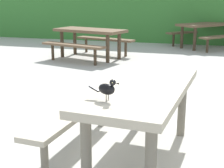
{
  "coord_description": "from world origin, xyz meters",
  "views": [
    {
      "loc": [
        0.37,
        -3.16,
        1.55
      ],
      "look_at": [
        -0.42,
        -0.58,
        0.84
      ],
      "focal_mm": 53.74,
      "sensor_mm": 36.0,
      "label": 1
    }
  ],
  "objects_px": {
    "picnic_table_mid_left": "(205,29)",
    "picnic_table_foreground": "(143,104)",
    "bird_grackle": "(108,88)",
    "picnic_table_mid_right": "(90,36)"
  },
  "relations": [
    {
      "from": "picnic_table_mid_left",
      "to": "picnic_table_foreground",
      "type": "bearing_deg",
      "value": -92.55
    },
    {
      "from": "picnic_table_mid_left",
      "to": "bird_grackle",
      "type": "bearing_deg",
      "value": -93.59
    },
    {
      "from": "picnic_table_mid_left",
      "to": "picnic_table_mid_right",
      "type": "relative_size",
      "value": 1.14
    },
    {
      "from": "picnic_table_foreground",
      "to": "picnic_table_mid_right",
      "type": "bearing_deg",
      "value": 115.69
    },
    {
      "from": "picnic_table_mid_right",
      "to": "picnic_table_foreground",
      "type": "bearing_deg",
      "value": -64.31
    },
    {
      "from": "bird_grackle",
      "to": "picnic_table_mid_left",
      "type": "relative_size",
      "value": 0.12
    },
    {
      "from": "picnic_table_mid_right",
      "to": "bird_grackle",
      "type": "bearing_deg",
      "value": -68.1
    },
    {
      "from": "picnic_table_foreground",
      "to": "bird_grackle",
      "type": "bearing_deg",
      "value": -107.67
    },
    {
      "from": "picnic_table_mid_right",
      "to": "picnic_table_mid_left",
      "type": "bearing_deg",
      "value": 44.6
    },
    {
      "from": "picnic_table_foreground",
      "to": "picnic_table_mid_left",
      "type": "height_order",
      "value": "same"
    }
  ]
}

